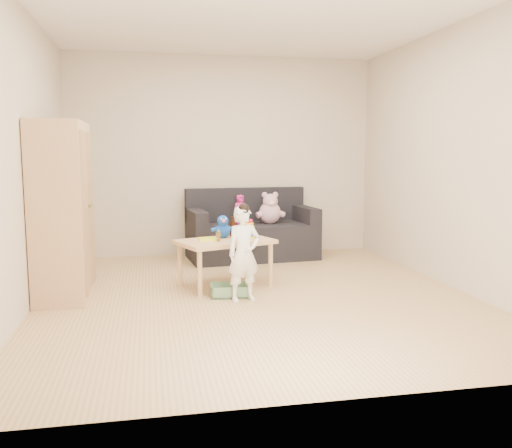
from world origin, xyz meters
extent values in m
plane|color=tan|center=(0.00, 0.00, 0.00)|extent=(4.50, 4.50, 0.00)
plane|color=white|center=(0.00, 0.00, 2.60)|extent=(4.50, 4.50, 0.00)
plane|color=#C4B39E|center=(0.00, 2.25, 1.30)|extent=(4.00, 0.00, 4.00)
plane|color=#C4B39E|center=(0.00, -2.25, 1.30)|extent=(4.00, 0.00, 4.00)
plane|color=#C4B39E|center=(-2.00, 0.00, 1.30)|extent=(0.00, 4.50, 4.50)
plane|color=#C4B39E|center=(2.00, 0.00, 1.30)|extent=(0.00, 4.50, 4.50)
cube|color=tan|center=(-1.76, 0.31, 0.81)|extent=(0.45, 0.90, 1.62)
cube|color=black|center=(0.31, 1.81, 0.22)|extent=(1.66, 0.94, 0.45)
cube|color=#E6B97E|center=(-0.24, 0.41, 0.24)|extent=(1.05, 0.85, 0.48)
imported|color=white|center=(-0.14, -0.16, 0.42)|extent=(0.36, 0.28, 0.85)
imported|color=#DE2994|center=(0.14, 1.75, 0.63)|extent=(0.22, 0.18, 0.37)
cylinder|color=#D4C40B|center=(0.03, 0.54, 0.49)|extent=(0.15, 0.15, 0.02)
cylinder|color=silver|center=(0.03, 0.54, 0.58)|extent=(0.02, 0.02, 0.18)
torus|color=blue|center=(0.03, 0.54, 0.51)|extent=(0.16, 0.16, 0.04)
torus|color=green|center=(0.03, 0.54, 0.55)|extent=(0.15, 0.15, 0.04)
torus|color=yellow|center=(0.03, 0.54, 0.58)|extent=(0.13, 0.13, 0.03)
torus|color=#FC9B0D|center=(0.03, 0.54, 0.62)|extent=(0.11, 0.11, 0.03)
torus|color=red|center=(0.03, 0.54, 0.65)|extent=(0.09, 0.09, 0.03)
cylinder|color=black|center=(-0.12, 0.64, 0.56)|extent=(0.07, 0.07, 0.16)
cylinder|color=black|center=(-0.12, 0.64, 0.65)|extent=(0.03, 0.03, 0.04)
cylinder|color=black|center=(-0.12, 0.64, 0.68)|extent=(0.04, 0.04, 0.01)
cube|color=#EFFF1A|center=(-0.39, 0.45, 0.48)|extent=(0.19, 0.19, 0.01)
camera|label=1|loc=(-0.97, -4.91, 1.34)|focal=38.00mm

